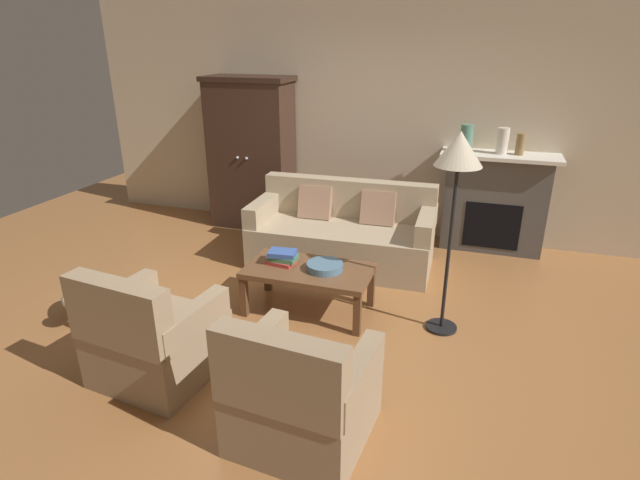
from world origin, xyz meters
TOP-DOWN VIEW (x-y plane):
  - ground_plane at (0.00, 0.00)m, footprint 9.60×9.60m
  - back_wall at (0.00, 2.55)m, footprint 7.20×0.10m
  - fireplace at (1.55, 2.30)m, footprint 1.26×0.48m
  - armoire at (-1.40, 2.22)m, footprint 1.06×0.57m
  - couch at (0.02, 1.40)m, footprint 1.94×0.90m
  - coffee_table at (0.03, 0.28)m, footprint 1.10×0.60m
  - fruit_bowl at (0.17, 0.30)m, footprint 0.32×0.32m
  - book_stack at (-0.23, 0.31)m, footprint 0.27×0.20m
  - mantel_vase_jade at (1.17, 2.28)m, footprint 0.13×0.13m
  - mantel_vase_cream at (1.55, 2.28)m, footprint 0.12×0.12m
  - mantel_vase_bronze at (1.73, 2.28)m, footprint 0.09×0.09m
  - armchair_near_left at (-0.71, -0.96)m, footprint 0.86×0.85m
  - armchair_near_right at (0.50, -1.22)m, footprint 0.84×0.83m
  - floor_lamp at (1.19, 0.34)m, footprint 0.36×0.36m
  - dog at (-1.80, -0.50)m, footprint 0.41×0.49m

SIDE VIEW (x-z plane):
  - ground_plane at x=0.00m, z-range 0.00..0.00m
  - dog at x=-1.80m, z-range 0.05..0.44m
  - armchair_near_left at x=-0.71m, z-range -0.12..0.76m
  - armchair_near_right at x=0.50m, z-range -0.12..0.76m
  - couch at x=0.02m, z-range -0.11..0.75m
  - coffee_table at x=0.03m, z-range 0.16..0.58m
  - fruit_bowl at x=0.17m, z-range 0.42..0.48m
  - book_stack at x=-0.23m, z-range 0.42..0.54m
  - fireplace at x=1.55m, z-range 0.01..1.13m
  - armoire at x=-1.40m, z-range 0.00..1.87m
  - mantel_vase_bronze at x=1.73m, z-range 1.12..1.35m
  - mantel_vase_cream at x=1.55m, z-range 1.12..1.40m
  - mantel_vase_jade at x=1.17m, z-range 1.12..1.42m
  - back_wall at x=0.00m, z-range 0.00..2.80m
  - floor_lamp at x=1.19m, z-range 0.61..2.27m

